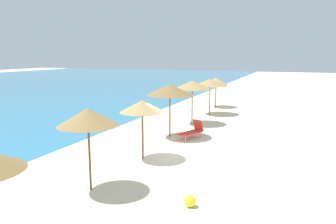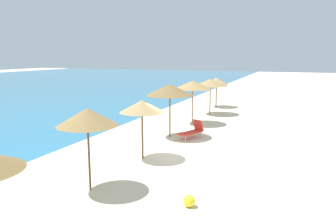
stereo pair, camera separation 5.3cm
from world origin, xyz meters
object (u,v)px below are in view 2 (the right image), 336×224
Objects in this scene: beach_umbrella_2 at (87,117)px; beach_umbrella_3 at (142,106)px; beach_umbrella_4 at (170,90)px; beach_umbrella_6 at (210,83)px; lounge_chair_0 at (192,131)px; beach_ball at (189,201)px; beach_umbrella_5 at (193,85)px; beach_umbrella_7 at (217,81)px.

beach_umbrella_3 is at bearing -2.08° from beach_umbrella_2.
beach_umbrella_4 is at bearing 1.28° from beach_umbrella_2.
lounge_chair_0 is (-7.80, -1.02, -2.04)m from beach_umbrella_6.
beach_umbrella_6 is 7.39× the size of beach_ball.
beach_umbrella_5 is at bearing -50.26° from lounge_chair_0.
beach_umbrella_3 is 0.91× the size of beach_umbrella_5.
beach_umbrella_7 is 1.50× the size of lounge_chair_0.
beach_umbrella_6 reaches higher than beach_umbrella_7.
beach_umbrella_2 is 1.03× the size of beach_umbrella_6.
beach_umbrella_4 reaches higher than beach_umbrella_3.
beach_umbrella_2 is 15.86m from beach_umbrella_6.
beach_umbrella_3 is 15.78m from beach_umbrella_7.
beach_umbrella_5 is at bearing 17.10° from beach_ball.
beach_umbrella_2 is at bearing -179.50° from beach_umbrella_5.
lounge_chair_0 reaches higher than beach_ball.
beach_umbrella_4 is 2.57m from lounge_chair_0.
beach_umbrella_2 is at bearing 90.19° from beach_ball.
beach_umbrella_7 is at bearing 11.19° from beach_ball.
beach_umbrella_6 reaches higher than beach_ball.
lounge_chair_0 is (-11.52, -1.42, -1.84)m from beach_umbrella_7.
beach_umbrella_5 is (3.92, -0.07, -0.05)m from beach_umbrella_4.
beach_ball is at bearing 129.27° from lounge_chair_0.
beach_umbrella_6 is 16.38m from beach_ball.
beach_umbrella_4 reaches higher than beach_umbrella_6.
beach_umbrella_2 is 1.63× the size of lounge_chair_0.
beach_umbrella_2 is 0.95× the size of beach_umbrella_4.
beach_umbrella_5 is (8.06, 0.24, 0.26)m from beach_umbrella_3.
beach_umbrella_4 reaches higher than beach_ball.
beach_umbrella_5 is 1.11× the size of beach_umbrella_7.
beach_umbrella_4 is at bearing 28.01° from lounge_chair_0.
beach_umbrella_2 is 7.93m from beach_umbrella_4.
beach_umbrella_6 reaches higher than lounge_chair_0.
lounge_chair_0 is 4.67× the size of beach_ball.
beach_umbrella_7 is 20.05m from beach_ball.
beach_umbrella_6 is (12.06, 0.07, 0.11)m from beach_umbrella_3.
beach_ball is (-8.04, -2.45, -0.23)m from lounge_chair_0.
beach_umbrella_4 is (4.13, 0.31, 0.31)m from beach_umbrella_3.
beach_umbrella_5 is at bearing 177.48° from beach_umbrella_6.
beach_ball is at bearing -162.90° from beach_umbrella_5.
beach_umbrella_5 is 1.05× the size of beach_umbrella_6.
beach_umbrella_3 is 12.06m from beach_umbrella_6.
beach_umbrella_2 is at bearing -179.03° from beach_umbrella_7.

